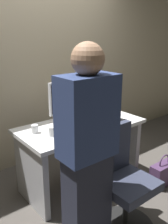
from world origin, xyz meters
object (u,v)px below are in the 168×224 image
object	(u,v)px
desk	(81,143)
cell_phone	(120,119)
cup_near_keyboard	(52,131)
handbag	(163,174)
cup_by_monitor	(35,129)
book_stack	(103,108)
keyboard	(79,127)
office_chair	(122,184)
person_at_desk	(87,157)
mouse	(98,120)
monitor	(69,98)

from	to	relation	value
desk	cell_phone	distance (m)	0.52
cup_near_keyboard	handbag	bearing A→B (deg)	-24.56
cup_by_monitor	cell_phone	size ratio (longest dim) A/B	0.59
cup_near_keyboard	cup_by_monitor	xyz separation A→B (m)	(-0.09, 0.17, -0.00)
book_stack	handbag	xyz separation A→B (m)	(0.23, -0.80, -0.65)
keyboard	handbag	bearing A→B (deg)	-33.52
cup_by_monitor	handbag	xyz separation A→B (m)	(1.24, -0.70, -0.65)
keyboard	cell_phone	size ratio (longest dim) A/B	2.99
cup_near_keyboard	office_chair	bearing A→B (deg)	-66.13
person_at_desk	handbag	size ratio (longest dim) A/B	4.34
mouse	cell_phone	xyz separation A→B (m)	(0.24, -0.11, -0.01)
monitor	cup_by_monitor	distance (m)	0.57
office_chair	book_stack	size ratio (longest dim) A/B	4.14
mouse	cell_phone	distance (m)	0.26
keyboard	mouse	world-z (taller)	mouse
office_chair	cup_near_keyboard	distance (m)	0.81
person_at_desk	mouse	world-z (taller)	person_at_desk
monitor	cell_phone	size ratio (longest dim) A/B	3.75
keyboard	mouse	distance (m)	0.28
cell_phone	handbag	bearing A→B (deg)	-76.51
monitor	handbag	size ratio (longest dim) A/B	1.43
mouse	book_stack	size ratio (longest dim) A/B	0.44
mouse	cup_near_keyboard	size ratio (longest dim) A/B	1.06
handbag	keyboard	bearing A→B (deg)	146.15
mouse	person_at_desk	bearing A→B (deg)	-136.08
book_stack	keyboard	bearing A→B (deg)	-156.69
person_at_desk	handbag	xyz separation A→B (m)	(1.27, 0.16, -0.70)
cup_by_monitor	cell_phone	distance (m)	0.98
office_chair	person_at_desk	distance (m)	0.58
cup_by_monitor	keyboard	bearing A→B (deg)	-19.46
monitor	desk	bearing A→B (deg)	-88.17
person_at_desk	mouse	distance (m)	1.03
cell_phone	person_at_desk	bearing A→B (deg)	-168.36
office_chair	mouse	bearing A→B (deg)	64.68
handbag	cup_near_keyboard	bearing A→B (deg)	155.44
mouse	cell_phone	bearing A→B (deg)	-25.18
book_stack	person_at_desk	bearing A→B (deg)	-137.42
monitor	handbag	world-z (taller)	monitor
monitor	book_stack	xyz separation A→B (m)	(0.50, -0.02, -0.21)
office_chair	person_at_desk	world-z (taller)	person_at_desk
mouse	cup_near_keyboard	xyz separation A→B (m)	(-0.62, -0.03, 0.03)
person_at_desk	cup_near_keyboard	size ratio (longest dim) A/B	17.40
person_at_desk	cup_by_monitor	size ratio (longest dim) A/B	19.32
desk	office_chair	size ratio (longest dim) A/B	1.47
office_chair	handbag	size ratio (longest dim) A/B	2.49
person_at_desk	cup_near_keyboard	distance (m)	0.70
office_chair	keyboard	bearing A→B (deg)	86.36
cup_near_keyboard	cell_phone	bearing A→B (deg)	-5.60
monitor	keyboard	world-z (taller)	monitor
desk	cup_near_keyboard	size ratio (longest dim) A/B	14.65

